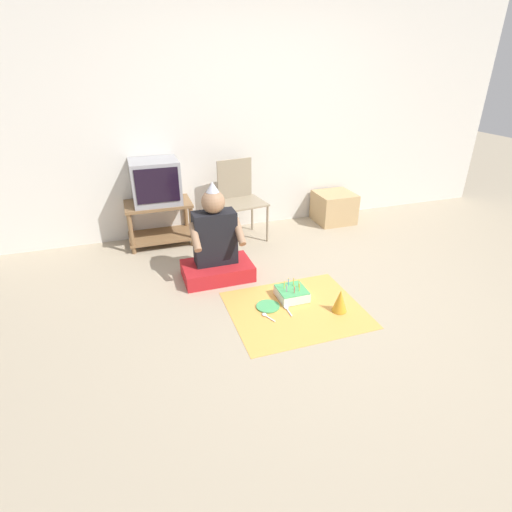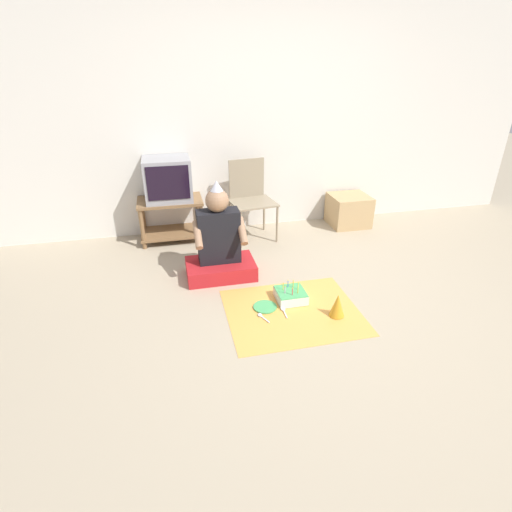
# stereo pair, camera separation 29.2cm
# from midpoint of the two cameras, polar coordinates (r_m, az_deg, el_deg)

# --- Properties ---
(ground_plane) EXTENTS (16.00, 16.00, 0.00)m
(ground_plane) POSITION_cam_midpoint_polar(r_m,az_deg,el_deg) (3.20, 9.19, -8.82)
(ground_plane) COLOR tan
(wall_back) EXTENTS (6.40, 0.06, 2.55)m
(wall_back) POSITION_cam_midpoint_polar(r_m,az_deg,el_deg) (4.62, -2.34, 19.61)
(wall_back) COLOR silver
(wall_back) RESTS_ON ground_plane
(tv_stand) EXTENTS (0.68, 0.43, 0.46)m
(tv_stand) POSITION_cam_midpoint_polar(r_m,az_deg,el_deg) (4.44, -15.45, 5.06)
(tv_stand) COLOR olive
(tv_stand) RESTS_ON ground_plane
(tv) EXTENTS (0.48, 0.42, 0.44)m
(tv) POSITION_cam_midpoint_polar(r_m,az_deg,el_deg) (4.32, -16.11, 10.13)
(tv) COLOR #99999E
(tv) RESTS_ON tv_stand
(folding_chair) EXTENTS (0.51, 0.47, 0.85)m
(folding_chair) POSITION_cam_midpoint_polar(r_m,az_deg,el_deg) (4.40, -4.36, 8.73)
(folding_chair) COLOR gray
(folding_chair) RESTS_ON ground_plane
(cardboard_box_stack) EXTENTS (0.45, 0.43, 0.36)m
(cardboard_box_stack) POSITION_cam_midpoint_polar(r_m,az_deg,el_deg) (4.98, 9.42, 6.84)
(cardboard_box_stack) COLOR tan
(cardboard_box_stack) RESTS_ON ground_plane
(person_seated) EXTENTS (0.63, 0.40, 0.90)m
(person_seated) POSITION_cam_midpoint_polar(r_m,az_deg,el_deg) (3.62, -8.06, 1.13)
(person_seated) COLOR red
(person_seated) RESTS_ON ground_plane
(party_cloth) EXTENTS (1.05, 0.89, 0.01)m
(party_cloth) POSITION_cam_midpoint_polar(r_m,az_deg,el_deg) (3.25, 3.13, -7.69)
(party_cloth) COLOR #EFA84C
(party_cloth) RESTS_ON ground_plane
(birthday_cake) EXTENTS (0.24, 0.24, 0.16)m
(birthday_cake) POSITION_cam_midpoint_polar(r_m,az_deg,el_deg) (3.37, 2.66, -5.41)
(birthday_cake) COLOR white
(birthday_cake) RESTS_ON party_cloth
(party_hat_blue) EXTENTS (0.12, 0.12, 0.19)m
(party_hat_blue) POSITION_cam_midpoint_polar(r_m,az_deg,el_deg) (3.22, 9.38, -6.37)
(party_hat_blue) COLOR gold
(party_hat_blue) RESTS_ON party_cloth
(paper_plate) EXTENTS (0.19, 0.19, 0.01)m
(paper_plate) POSITION_cam_midpoint_polar(r_m,az_deg,el_deg) (3.27, -0.85, -7.25)
(paper_plate) COLOR #4CB266
(paper_plate) RESTS_ON party_cloth
(plastic_spoon_near) EXTENTS (0.04, 0.15, 0.01)m
(plastic_spoon_near) POSITION_cam_midpoint_polar(r_m,az_deg,el_deg) (3.25, 1.85, -7.58)
(plastic_spoon_near) COLOR white
(plastic_spoon_near) RESTS_ON party_cloth
(plastic_spoon_far) EXTENTS (0.07, 0.14, 0.01)m
(plastic_spoon_far) POSITION_cam_midpoint_polar(r_m,az_deg,el_deg) (3.17, -1.27, -8.55)
(plastic_spoon_far) COLOR white
(plastic_spoon_far) RESTS_ON party_cloth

